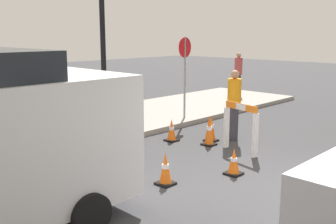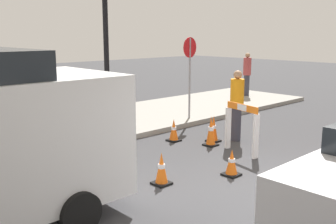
{
  "view_description": "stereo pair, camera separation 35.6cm",
  "coord_description": "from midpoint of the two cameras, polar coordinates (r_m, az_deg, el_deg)",
  "views": [
    {
      "loc": [
        -5.97,
        -2.91,
        2.67
      ],
      "look_at": [
        -0.03,
        2.91,
        1.0
      ],
      "focal_mm": 42.0,
      "sensor_mm": 36.0,
      "label": 1
    },
    {
      "loc": [
        -5.72,
        -3.16,
        2.67
      ],
      "look_at": [
        -0.03,
        2.91,
        1.0
      ],
      "focal_mm": 42.0,
      "sensor_mm": 36.0,
      "label": 2
    }
  ],
  "objects": [
    {
      "name": "person_worker",
      "position": [
        9.96,
        10.97,
        1.26
      ],
      "size": [
        0.38,
        0.38,
        1.78
      ],
      "rotation": [
        0.0,
        0.0,
        -3.01
      ],
      "color": "#33333D",
      "rests_on": "ground_plane"
    },
    {
      "name": "traffic_cone_4",
      "position": [
        7.08,
        0.51,
        -8.32
      ],
      "size": [
        0.3,
        0.3,
        0.59
      ],
      "color": "black",
      "rests_on": "ground_plane"
    },
    {
      "name": "traffic_cone_0",
      "position": [
        9.87,
        1.88,
        -2.71
      ],
      "size": [
        0.3,
        0.3,
        0.57
      ],
      "color": "black",
      "rests_on": "ground_plane"
    },
    {
      "name": "ground_plane",
      "position": [
        7.1,
        18.32,
        -11.32
      ],
      "size": [
        60.0,
        60.0,
        0.0
      ],
      "primitive_type": "plane",
      "color": "#38383A"
    },
    {
      "name": "stop_sign",
      "position": [
        11.76,
        4.05,
        6.88
      ],
      "size": [
        0.6,
        0.08,
        2.42
      ],
      "rotation": [
        0.0,
        0.0,
        3.25
      ],
      "color": "gray",
      "rests_on": "sidewalk_slab"
    },
    {
      "name": "traffic_cone_3",
      "position": [
        9.52,
        7.32,
        -2.8
      ],
      "size": [
        0.3,
        0.3,
        0.73
      ],
      "color": "black",
      "rests_on": "ground_plane"
    },
    {
      "name": "barricade_1",
      "position": [
        8.98,
        11.75,
        -2.07
      ],
      "size": [
        0.32,
        0.98,
        1.13
      ],
      "rotation": [
        0.0,
        0.0,
        7.65
      ],
      "color": "white",
      "rests_on": "ground_plane"
    },
    {
      "name": "traffic_cone_1",
      "position": [
        9.11,
        -6.58,
        -4.33
      ],
      "size": [
        0.3,
        0.3,
        0.46
      ],
      "color": "black",
      "rests_on": "ground_plane"
    },
    {
      "name": "barricade_0",
      "position": [
        8.15,
        -6.49,
        -3.31
      ],
      "size": [
        0.75,
        0.67,
        1.14
      ],
      "rotation": [
        0.0,
        0.0,
        3.86
      ],
      "color": "white",
      "rests_on": "ground_plane"
    },
    {
      "name": "person_pedestrian",
      "position": [
        16.51,
        12.01,
        5.62
      ],
      "size": [
        0.38,
        0.38,
        1.75
      ],
      "rotation": [
        0.0,
        0.0,
        2.93
      ],
      "color": "#33333D",
      "rests_on": "sidewalk_slab"
    },
    {
      "name": "sidewalk_slab",
      "position": [
        11.37,
        -11.0,
        -2.07
      ],
      "size": [
        18.0,
        3.74,
        0.14
      ],
      "color": "gray",
      "rests_on": "ground_plane"
    },
    {
      "name": "traffic_cone_2",
      "position": [
        9.89,
        7.65,
        -2.49
      ],
      "size": [
        0.3,
        0.3,
        0.66
      ],
      "color": "black",
      "rests_on": "ground_plane"
    },
    {
      "name": "traffic_cone_5",
      "position": [
        7.65,
        10.56,
        -7.3
      ],
      "size": [
        0.3,
        0.3,
        0.52
      ],
      "color": "black",
      "rests_on": "ground_plane"
    }
  ]
}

